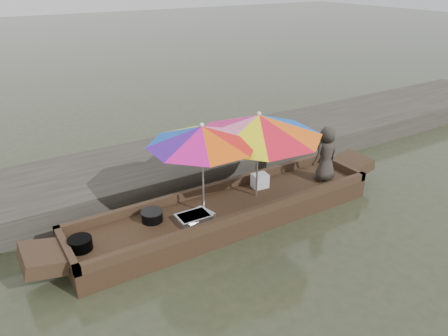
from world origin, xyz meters
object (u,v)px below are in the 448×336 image
tray_crayfish (194,217)px  supply_bag (260,181)px  cooking_pot (80,244)px  umbrella_bow (203,169)px  vendor (326,154)px  charcoal_grill (152,216)px  boat_hull (227,213)px  umbrella_stern (258,155)px  tray_scallop (196,217)px

tray_crayfish → supply_bag: size_ratio=1.91×
cooking_pot → umbrella_bow: bearing=-0.3°
vendor → umbrella_bow: umbrella_bow is taller
charcoal_grill → cooking_pot: bearing=-171.6°
charcoal_grill → umbrella_bow: (0.84, -0.19, 0.70)m
cooking_pot → charcoal_grill: 1.20m
boat_hull → umbrella_stern: size_ratio=2.50×
charcoal_grill → umbrella_stern: umbrella_stern is taller
cooking_pot → supply_bag: supply_bag is taller
boat_hull → vendor: 2.20m
tray_crayfish → charcoal_grill: (-0.58, 0.32, 0.03)m
umbrella_stern → umbrella_bow: bearing=180.0°
boat_hull → tray_scallop: (-0.67, -0.12, 0.21)m
supply_bag → vendor: bearing=-17.6°
boat_hull → charcoal_grill: size_ratio=16.19×
boat_hull → umbrella_bow: (-0.46, 0.00, 0.95)m
supply_bag → charcoal_grill: bearing=-178.7°
tray_crayfish → vendor: vendor is taller
tray_scallop → umbrella_bow: 0.78m
umbrella_stern → vendor: bearing=-5.8°
boat_hull → vendor: size_ratio=5.13×
vendor → charcoal_grill: bearing=-5.1°
cooking_pot → umbrella_stern: size_ratio=0.16×
vendor → umbrella_stern: umbrella_stern is taller
supply_bag → cooking_pot: bearing=-176.1°
tray_scallop → umbrella_bow: umbrella_bow is taller
cooking_pot → supply_bag: 3.35m
cooking_pot → charcoal_grill: (1.18, 0.18, -0.01)m
cooking_pot → tray_scallop: bearing=-4.1°
tray_crayfish → vendor: 2.85m
supply_bag → umbrella_bow: (-1.32, -0.24, 0.65)m
cooking_pot → umbrella_stern: 3.17m
boat_hull → charcoal_grill: 1.34m
tray_scallop → cooking_pot: bearing=175.9°
cooking_pot → vendor: bearing=-2.0°
umbrella_bow → charcoal_grill: bearing=167.4°
supply_bag → umbrella_stern: (-0.25, -0.24, 0.65)m
boat_hull → supply_bag: bearing=15.4°
charcoal_grill → umbrella_stern: 2.04m
charcoal_grill → umbrella_bow: size_ratio=0.19×
boat_hull → tray_crayfish: 0.77m
cooking_pot → vendor: size_ratio=0.32×
tray_crayfish → boat_hull: bearing=10.7°
charcoal_grill → vendor: 3.43m
tray_scallop → umbrella_stern: umbrella_stern is taller
charcoal_grill → boat_hull: bearing=-8.2°
supply_bag → umbrella_bow: bearing=-169.8°
supply_bag → boat_hull: bearing=-164.6°
cooking_pot → charcoal_grill: bearing=8.4°
tray_scallop → vendor: 2.80m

